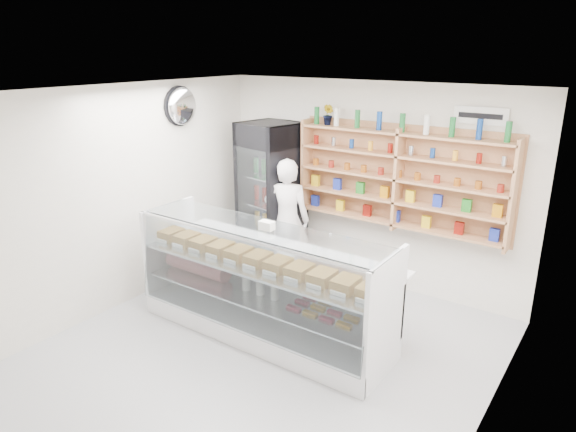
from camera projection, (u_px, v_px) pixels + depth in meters
The scene contains 8 objects.
room at pixel (255, 238), 5.10m from camera, with size 5.00×5.00×5.00m.
display_counter at pixel (264, 305), 5.94m from camera, with size 3.06×0.91×1.33m.
shop_worker at pixel (287, 220), 7.24m from camera, with size 0.65×0.42×1.77m, color white.
drinks_cooler at pixel (271, 197), 7.59m from camera, with size 0.92×0.90×2.19m.
wall_shelving at pixel (398, 179), 6.59m from camera, with size 2.84×0.28×1.33m.
potted_plant at pixel (328, 115), 6.94m from camera, with size 0.16×0.13×0.28m, color #1E6626.
security_mirror at pixel (182, 106), 6.89m from camera, with size 0.15×0.50×0.50m, color silver.
wall_sign at pixel (481, 116), 5.93m from camera, with size 0.62×0.03×0.20m, color white.
Camera 1 is at (3.00, -3.73, 3.20)m, focal length 32.00 mm.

